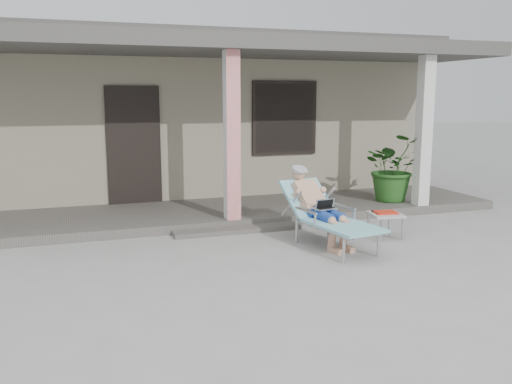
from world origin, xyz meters
name	(u,v)px	position (x,y,z in m)	size (l,w,h in m)	color
ground	(282,268)	(0.00, 0.00, 0.00)	(60.00, 60.00, 0.00)	#9E9E99
house	(179,114)	(0.00, 6.50, 1.67)	(10.40, 5.40, 3.30)	gray
porch_deck	(219,213)	(0.00, 3.00, 0.07)	(10.00, 2.00, 0.15)	#605B56
porch_overhang	(218,52)	(0.00, 2.95, 2.79)	(10.00, 2.30, 2.85)	silver
porch_step	(238,230)	(0.00, 1.85, 0.04)	(2.00, 0.30, 0.07)	#605B56
lounger	(323,196)	(0.93, 0.80, 0.70)	(0.94, 1.81, 1.14)	#B7B7BC
side_table	(386,216)	(1.96, 0.82, 0.34)	(0.51, 0.51, 0.40)	#B0AFAB
potted_palm	(394,167)	(3.26, 2.65, 0.78)	(1.13, 0.98, 1.25)	#26591E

